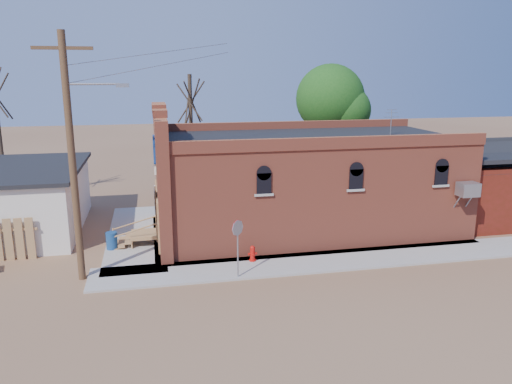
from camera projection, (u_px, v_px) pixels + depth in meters
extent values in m
plane|color=brown|center=(300.00, 273.00, 19.35)|extent=(120.00, 120.00, 0.00)
cube|color=#9E9991|center=(329.00, 261.00, 20.50)|extent=(19.00, 2.20, 0.08)
cube|color=#9E9991|center=(137.00, 235.00, 23.78)|extent=(2.60, 10.00, 0.08)
cube|color=#C4553B|center=(307.00, 184.00, 24.46)|extent=(14.00, 7.00, 4.50)
cube|color=black|center=(308.00, 137.00, 23.92)|extent=(13.80, 6.80, 0.12)
cube|color=#C4553B|center=(162.00, 177.00, 22.89)|extent=(0.50, 7.40, 5.80)
cube|color=navy|center=(154.00, 158.00, 21.43)|extent=(0.08, 1.10, 1.56)
cube|color=#95959A|center=(468.00, 189.00, 21.85)|extent=(0.85, 0.65, 0.60)
cube|color=#541C0E|center=(478.00, 188.00, 26.53)|extent=(5.00, 6.00, 3.20)
cylinder|color=#4C311E|center=(72.00, 161.00, 17.78)|extent=(0.26, 0.26, 9.00)
cube|color=#4C311E|center=(62.00, 48.00, 16.87)|extent=(2.00, 0.12, 0.12)
cylinder|color=#95959A|center=(93.00, 84.00, 17.33)|extent=(1.80, 0.08, 0.08)
cube|color=#95959A|center=(123.00, 85.00, 17.55)|extent=(0.45, 0.22, 0.14)
cylinder|color=#473728|center=(191.00, 137.00, 30.23)|extent=(0.24, 0.24, 7.50)
cylinder|color=#473728|center=(329.00, 142.00, 32.66)|extent=(0.28, 0.28, 6.30)
sphere|color=#1C4F16|center=(330.00, 99.00, 32.01)|extent=(4.40, 4.40, 4.40)
cylinder|color=red|center=(253.00, 260.00, 20.42)|extent=(0.35, 0.35, 0.05)
cylinder|color=red|center=(253.00, 254.00, 20.35)|extent=(0.24, 0.24, 0.49)
sphere|color=red|center=(253.00, 248.00, 20.29)|extent=(0.20, 0.20, 0.20)
cylinder|color=red|center=(253.00, 255.00, 20.23)|extent=(0.11, 0.13, 0.09)
cylinder|color=red|center=(250.00, 254.00, 20.33)|extent=(0.13, 0.11, 0.09)
cylinder|color=red|center=(255.00, 254.00, 20.38)|extent=(0.13, 0.11, 0.09)
cylinder|color=#95959A|center=(238.00, 251.00, 18.60)|extent=(0.07, 0.07, 2.02)
cylinder|color=#95959A|center=(238.00, 228.00, 18.37)|extent=(0.48, 0.41, 0.61)
cylinder|color=red|center=(237.00, 228.00, 18.41)|extent=(0.48, 0.41, 0.61)
cylinder|color=navy|center=(112.00, 241.00, 21.73)|extent=(0.60, 0.60, 0.75)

